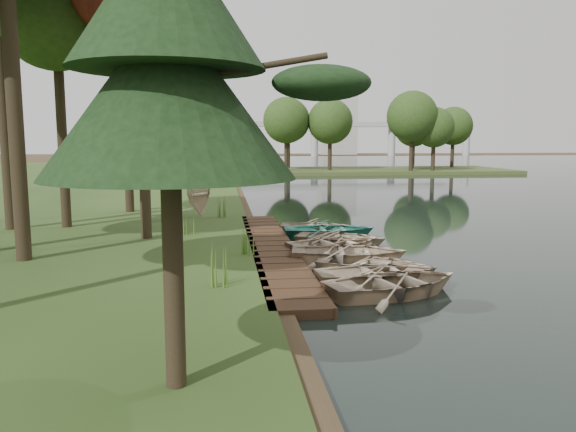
{
  "coord_description": "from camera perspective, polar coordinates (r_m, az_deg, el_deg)",
  "views": [
    {
      "loc": [
        -3.42,
        -20.3,
        4.17
      ],
      "look_at": [
        -0.94,
        0.51,
        1.31
      ],
      "focal_mm": 35.0,
      "sensor_mm": 36.0,
      "label": 1
    }
  ],
  "objects": [
    {
      "name": "building_b",
      "position": [
        165.32,
        -7.42,
        8.33
      ],
      "size": [
        8.0,
        8.0,
        12.0
      ],
      "primitive_type": "cube",
      "color": "#A5A5A0",
      "rests_on": "ground"
    },
    {
      "name": "bridge",
      "position": [
        141.21,
        -0.4,
        8.94
      ],
      "size": [
        95.9,
        4.0,
        8.6
      ],
      "color": "#A5A5A0",
      "rests_on": "ground"
    },
    {
      "name": "reeds_1",
      "position": [
        19.13,
        -4.23,
        -2.51
      ],
      "size": [
        0.6,
        0.6,
        0.93
      ],
      "primitive_type": "cone",
      "color": "#3F661E",
      "rests_on": "bank"
    },
    {
      "name": "reeds_2",
      "position": [
        23.44,
        -9.97,
        -0.77
      ],
      "size": [
        0.6,
        0.6,
        0.88
      ],
      "primitive_type": "cone",
      "color": "#3F661E",
      "rests_on": "bank"
    },
    {
      "name": "tree_2",
      "position": [
        23.22,
        -14.95,
        20.38
      ],
      "size": [
        4.53,
        4.53,
        11.06
      ],
      "color": "black",
      "rests_on": "bank"
    },
    {
      "name": "rowboat_7",
      "position": [
        25.19,
        2.87,
        -0.89
      ],
      "size": [
        3.65,
        2.96,
        0.67
      ],
      "primitive_type": "imported",
      "rotation": [
        0.0,
        0.0,
        1.34
      ],
      "color": "#C5AD8F",
      "rests_on": "water"
    },
    {
      "name": "building_a",
      "position": [
        163.82,
        5.05,
        9.42
      ],
      "size": [
        10.0,
        8.0,
        18.0
      ],
      "primitive_type": "cube",
      "color": "#A5A5A0",
      "rests_on": "ground"
    },
    {
      "name": "stored_rowboat",
      "position": [
        28.52,
        -8.96,
        0.58
      ],
      "size": [
        4.18,
        4.02,
        0.71
      ],
      "primitive_type": "imported",
      "rotation": [
        3.14,
        0.0,
        0.9
      ],
      "color": "#C5AD8F",
      "rests_on": "bank"
    },
    {
      "name": "ground",
      "position": [
        21.01,
        2.72,
        -3.69
      ],
      "size": [
        300.0,
        300.0,
        0.0
      ],
      "primitive_type": "plane",
      "color": "#3D2F1D"
    },
    {
      "name": "pine_tree",
      "position": [
        8.76,
        -12.21,
        17.14
      ],
      "size": [
        3.8,
        3.8,
        8.39
      ],
      "color": "black",
      "rests_on": "bank"
    },
    {
      "name": "rowboat_6",
      "position": [
        23.8,
        4.21,
        -1.25
      ],
      "size": [
        3.95,
        2.89,
        0.8
      ],
      "primitive_type": "imported",
      "rotation": [
        0.0,
        0.0,
        1.53
      ],
      "color": "#2C7B68",
      "rests_on": "water"
    },
    {
      "name": "rowboat_0",
      "position": [
        15.33,
        10.77,
        -6.4
      ],
      "size": [
        4.53,
        3.76,
        0.81
      ],
      "primitive_type": "imported",
      "rotation": [
        0.0,
        0.0,
        1.85
      ],
      "color": "#C5AD8F",
      "rests_on": "water"
    },
    {
      "name": "reeds_3",
      "position": [
        28.25,
        -6.8,
        0.94
      ],
      "size": [
        0.6,
        0.6,
        1.08
      ],
      "primitive_type": "cone",
      "color": "#3F661E",
      "rests_on": "bank"
    },
    {
      "name": "tree_6",
      "position": [
        32.16,
        -16.5,
        19.98
      ],
      "size": [
        4.22,
        4.22,
        12.83
      ],
      "color": "black",
      "rests_on": "bank"
    },
    {
      "name": "peninsula",
      "position": [
        71.34,
        2.44,
        4.59
      ],
      "size": [
        50.0,
        14.0,
        0.45
      ],
      "primitive_type": "cube",
      "color": "#3A4820",
      "rests_on": "ground"
    },
    {
      "name": "rowboat_3",
      "position": [
        19.11,
        6.2,
        -3.49
      ],
      "size": [
        4.34,
        3.41,
        0.82
      ],
      "primitive_type": "imported",
      "rotation": [
        0.0,
        0.0,
        1.41
      ],
      "color": "#C5AD8F",
      "rests_on": "water"
    },
    {
      "name": "boardwalk",
      "position": [
        20.78,
        -1.64,
        -3.4
      ],
      "size": [
        1.6,
        16.0,
        0.3
      ],
      "primitive_type": "cube",
      "color": "#352214",
      "rests_on": "ground"
    },
    {
      "name": "far_trees",
      "position": [
        70.8,
        -0.23,
        9.59
      ],
      "size": [
        45.6,
        5.6,
        8.8
      ],
      "color": "black",
      "rests_on": "peninsula"
    },
    {
      "name": "reeds_0",
      "position": [
        14.93,
        -7.21,
        -5.05
      ],
      "size": [
        0.6,
        0.6,
        1.15
      ],
      "primitive_type": "cone",
      "color": "#3F661E",
      "rests_on": "bank"
    },
    {
      "name": "rowboat_4",
      "position": [
        20.91,
        4.87,
        -2.56
      ],
      "size": [
        4.34,
        3.65,
        0.77
      ],
      "primitive_type": "imported",
      "rotation": [
        0.0,
        0.0,
        1.88
      ],
      "color": "#C5AD8F",
      "rests_on": "water"
    },
    {
      "name": "rowboat_5",
      "position": [
        22.08,
        5.34,
        -2.05
      ],
      "size": [
        4.27,
        3.76,
        0.74
      ],
      "primitive_type": "imported",
      "rotation": [
        0.0,
        0.0,
        1.15
      ],
      "color": "#C5AD8F",
      "rests_on": "water"
    },
    {
      "name": "tree_4",
      "position": [
        27.21,
        -22.53,
        18.23
      ],
      "size": [
        4.16,
        4.16,
        10.97
      ],
      "color": "black",
      "rests_on": "bank"
    },
    {
      "name": "rowboat_2",
      "position": [
        17.73,
        8.33,
        -4.6
      ],
      "size": [
        4.03,
        3.51,
        0.7
      ],
      "primitive_type": "imported",
      "rotation": [
        0.0,
        0.0,
        1.18
      ],
      "color": "#C5AD8F",
      "rests_on": "water"
    },
    {
      "name": "rowboat_1",
      "position": [
        16.46,
        9.22,
        -5.47
      ],
      "size": [
        3.89,
        2.93,
        0.76
      ],
      "primitive_type": "imported",
      "rotation": [
        0.0,
        0.0,
        1.66
      ],
      "color": "#C5AD8F",
      "rests_on": "water"
    }
  ]
}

